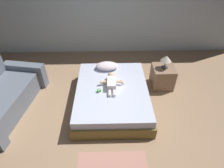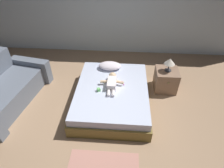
# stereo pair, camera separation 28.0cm
# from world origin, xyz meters

# --- Properties ---
(ground_plane) EXTENTS (8.00, 8.00, 0.00)m
(ground_plane) POSITION_xyz_m (0.00, 0.00, 0.00)
(ground_plane) COLOR #A07D5E
(wall_behind_bed) EXTENTS (8.00, 0.12, 2.62)m
(wall_behind_bed) POSITION_xyz_m (0.00, 3.00, 1.31)
(wall_behind_bed) COLOR silver
(wall_behind_bed) RESTS_ON ground_plane
(bed) EXTENTS (1.49, 1.88, 0.41)m
(bed) POSITION_xyz_m (0.10, 0.75, 0.20)
(bed) COLOR brown
(bed) RESTS_ON ground_plane
(pillow) EXTENTS (0.50, 0.31, 0.15)m
(pillow) POSITION_xyz_m (0.00, 1.43, 0.48)
(pillow) COLOR white
(pillow) RESTS_ON bed
(baby) EXTENTS (0.48, 0.64, 0.16)m
(baby) POSITION_xyz_m (0.09, 0.85, 0.48)
(baby) COLOR white
(baby) RESTS_ON bed
(toothbrush) EXTENTS (0.06, 0.15, 0.02)m
(toothbrush) POSITION_xyz_m (0.31, 0.93, 0.41)
(toothbrush) COLOR #B637AF
(toothbrush) RESTS_ON bed
(nightstand) EXTENTS (0.48, 0.51, 0.50)m
(nightstand) POSITION_xyz_m (1.27, 1.30, 0.25)
(nightstand) COLOR #8B6A52
(nightstand) RESTS_ON ground_plane
(lamp) EXTENTS (0.22, 0.22, 0.30)m
(lamp) POSITION_xyz_m (1.27, 1.30, 0.72)
(lamp) COLOR #333338
(lamp) RESTS_ON nightstand
(toy_block) EXTENTS (0.08, 0.08, 0.06)m
(toy_block) POSITION_xyz_m (-0.16, 0.64, 0.44)
(toy_block) COLOR #6DC666
(toy_block) RESTS_ON bed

